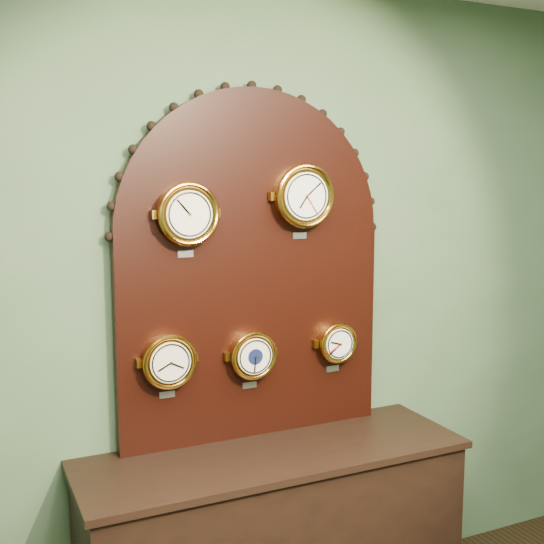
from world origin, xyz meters
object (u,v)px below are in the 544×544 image
arabic_clock (303,196)px  barometer (252,355)px  hygrometer (169,361)px  tide_clock (336,343)px  roman_clock (187,214)px  display_board (252,255)px

arabic_clock → barometer: size_ratio=1.24×
hygrometer → barometer: (0.37, 0.00, -0.02)m
arabic_clock → hygrometer: bearing=179.9°
arabic_clock → barometer: arabic_clock is taller
barometer → tide_clock: 0.41m
roman_clock → arabic_clock: size_ratio=0.94×
arabic_clock → hygrometer: (-0.61, 0.00, -0.66)m
roman_clock → barometer: 0.67m
arabic_clock → tide_clock: (0.17, 0.00, -0.66)m
display_board → hygrometer: 0.57m
tide_clock → barometer: bearing=-179.9°
barometer → tide_clock: bearing=0.1°
display_board → arabic_clock: display_board is taller
roman_clock → arabic_clock: 0.52m
arabic_clock → hygrometer: size_ratio=1.17×
tide_clock → hygrometer: bearing=-179.9°
display_board → roman_clock: 0.37m
roman_clock → tide_clock: roman_clock is taller
arabic_clock → tide_clock: size_ratio=1.37×
display_board → barometer: size_ratio=5.85×
display_board → barometer: 0.43m
arabic_clock → display_board: bearing=162.1°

